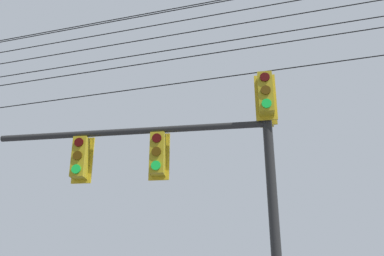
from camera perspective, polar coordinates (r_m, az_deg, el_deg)
The scene contains 2 objects.
signal_mast_assembly at distance 9.13m, azimuth 1.92°, elevation -4.23°, with size 3.05×5.74×6.53m.
overhead_wire_span at distance 10.79m, azimuth 0.35°, elevation 11.99°, with size 18.73×28.98×2.26m.
Camera 1 is at (-7.48, 4.49, 1.91)m, focal length 41.38 mm.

